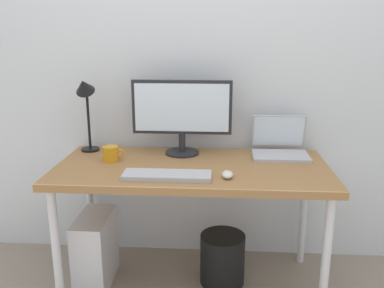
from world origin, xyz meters
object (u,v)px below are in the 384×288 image
at_px(desk, 192,176).
at_px(coffee_mug, 111,154).
at_px(mouse, 227,174).
at_px(computer_tower, 96,250).
at_px(keyboard, 167,175).
at_px(monitor, 182,112).
at_px(wastebasket, 222,259).
at_px(desk_lamp, 85,98).
at_px(laptop, 280,145).

relative_size(desk, coffee_mug, 12.17).
xyz_separation_m(mouse, computer_tower, (-0.75, 0.16, -0.54)).
xyz_separation_m(keyboard, mouse, (0.30, 0.02, 0.01)).
height_order(monitor, computer_tower, monitor).
xyz_separation_m(coffee_mug, wastebasket, (0.63, -0.02, -0.62)).
bearing_deg(coffee_mug, computer_tower, -144.89).
bearing_deg(keyboard, desk_lamp, 141.56).
bearing_deg(computer_tower, desk, 2.78).
height_order(monitor, desk_lamp, desk_lamp).
distance_m(laptop, keyboard, 0.75).
bearing_deg(computer_tower, coffee_mug, 35.11).
xyz_separation_m(monitor, keyboard, (-0.04, -0.42, -0.24)).
bearing_deg(coffee_mug, desk, -5.54).
xyz_separation_m(monitor, desk_lamp, (-0.57, 0.00, 0.08)).
distance_m(desk_lamp, mouse, 0.97).
relative_size(monitor, keyboard, 1.32).
bearing_deg(mouse, coffee_mug, 160.45).
bearing_deg(coffee_mug, keyboard, -35.76).
relative_size(desk_lamp, keyboard, 1.05).
bearing_deg(mouse, laptop, 53.34).
bearing_deg(desk_lamp, keyboard, -38.44).
xyz_separation_m(desk, wastebasket, (0.18, 0.02, -0.52)).
height_order(desk_lamp, mouse, desk_lamp).
distance_m(mouse, wastebasket, 0.63).
height_order(laptop, desk_lamp, desk_lamp).
relative_size(monitor, coffee_mug, 4.76).
height_order(laptop, wastebasket, laptop).
distance_m(laptop, coffee_mug, 0.98).
bearing_deg(wastebasket, coffee_mug, 178.18).
bearing_deg(desk, mouse, -44.40).
bearing_deg(keyboard, laptop, 35.63).
xyz_separation_m(desk, desk_lamp, (-0.64, 0.21, 0.39)).
distance_m(desk, mouse, 0.28).
distance_m(monitor, mouse, 0.53).
distance_m(desk, laptop, 0.56).
bearing_deg(keyboard, mouse, 3.88).
xyz_separation_m(laptop, mouse, (-0.31, -0.42, -0.04)).
relative_size(mouse, wastebasket, 0.30).
bearing_deg(wastebasket, mouse, -86.55).
height_order(desk_lamp, keyboard, desk_lamp).
xyz_separation_m(laptop, desk_lamp, (-1.14, -0.02, 0.27)).
bearing_deg(laptop, computer_tower, -166.27).
bearing_deg(computer_tower, wastebasket, 4.00).
bearing_deg(desk_lamp, mouse, -25.74).
relative_size(computer_tower, wastebasket, 1.40).
distance_m(desk, monitor, 0.39).
xyz_separation_m(laptop, computer_tower, (-1.06, -0.26, -0.58)).
height_order(coffee_mug, wastebasket, coffee_mug).
bearing_deg(keyboard, coffee_mug, 144.24).
bearing_deg(coffee_mug, monitor, 23.74).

